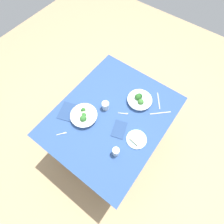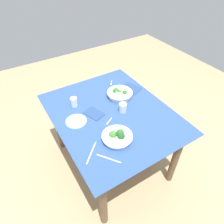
{
  "view_description": "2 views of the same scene",
  "coord_description": "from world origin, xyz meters",
  "views": [
    {
      "loc": [
        0.65,
        0.48,
        2.41
      ],
      "look_at": [
        -0.02,
        -0.01,
        0.81
      ],
      "focal_mm": 28.58,
      "sensor_mm": 36.0,
      "label": 1
    },
    {
      "loc": [
        -1.24,
        0.77,
        2.08
      ],
      "look_at": [
        -0.03,
        0.01,
        0.81
      ],
      "focal_mm": 32.48,
      "sensor_mm": 36.0,
      "label": 2
    }
  ],
  "objects": [
    {
      "name": "ground_plane",
      "position": [
        0.0,
        0.0,
        0.0
      ],
      "size": [
        6.0,
        6.0,
        0.0
      ],
      "primitive_type": "plane",
      "color": "tan"
    },
    {
      "name": "table_knife_right",
      "position": [
        -0.32,
        0.39,
        0.78
      ],
      "size": [
        0.16,
        0.17,
        0.0
      ],
      "primitive_type": "cube",
      "rotation": [
        0.0,
        0.0,
        2.33
      ],
      "color": "#B7B7BC",
      "rests_on": "dining_table"
    },
    {
      "name": "dining_table",
      "position": [
        0.0,
        0.0,
        0.66
      ],
      "size": [
        1.32,
        1.07,
        0.78
      ],
      "color": "#2D4C84",
      "rests_on": "ground_plane"
    },
    {
      "name": "broccoli_bowl_far",
      "position": [
        -0.31,
        0.14,
        0.81
      ],
      "size": [
        0.26,
        0.26,
        0.1
      ],
      "color": "white",
      "rests_on": "dining_table"
    },
    {
      "name": "water_glass_center",
      "position": [
        0.29,
        0.26,
        0.83
      ],
      "size": [
        0.07,
        0.07,
        0.1
      ],
      "primitive_type": "cylinder",
      "color": "silver",
      "rests_on": "dining_table"
    },
    {
      "name": "fork_by_far_bowl",
      "position": [
        -0.09,
        0.08,
        0.78
      ],
      "size": [
        0.06,
        0.09,
        0.0
      ],
      "rotation": [
        0.0,
        0.0,
        2.09
      ],
      "color": "#B7B7BC",
      "rests_on": "dining_table"
    },
    {
      "name": "water_glass_side",
      "position": [
        -0.04,
        -0.1,
        0.82
      ],
      "size": [
        0.07,
        0.07,
        0.09
      ],
      "primitive_type": "cylinder",
      "color": "silver",
      "rests_on": "dining_table"
    },
    {
      "name": "napkin_folded_lower",
      "position": [
        0.23,
        -0.39,
        0.78
      ],
      "size": [
        0.25,
        0.22,
        0.01
      ],
      "primitive_type": "cube",
      "rotation": [
        0.0,
        0.0,
        0.35
      ],
      "color": "navy",
      "rests_on": "dining_table"
    },
    {
      "name": "broccoli_bowl_near",
      "position": [
        0.18,
        -0.21,
        0.81
      ],
      "size": [
        0.27,
        0.27,
        0.09
      ],
      "color": "white",
      "rests_on": "dining_table"
    },
    {
      "name": "napkin_folded_upper",
      "position": [
        0.08,
        0.15,
        0.78
      ],
      "size": [
        0.22,
        0.18,
        0.01
      ],
      "primitive_type": "cube",
      "rotation": [
        0.0,
        0.0,
        0.33
      ],
      "color": "navy",
      "rests_on": "dining_table"
    },
    {
      "name": "bread_side_plate",
      "position": [
        0.07,
        0.34,
        0.79
      ],
      "size": [
        0.19,
        0.19,
        0.04
      ],
      "color": "#99C6D1",
      "rests_on": "dining_table"
    },
    {
      "name": "fork_by_near_bowl",
      "position": [
        0.45,
        -0.27,
        0.78
      ],
      "size": [
        0.08,
        0.07,
        0.0
      ],
      "rotation": [
        0.0,
        0.0,
        2.46
      ],
      "color": "#B7B7BC",
      "rests_on": "dining_table"
    },
    {
      "name": "table_knife_left",
      "position": [
        -0.44,
        0.3,
        0.78
      ],
      "size": [
        0.17,
        0.13,
        0.0
      ],
      "primitive_type": "cube",
      "rotation": [
        0.0,
        0.0,
        0.63
      ],
      "color": "#B7B7BC",
      "rests_on": "dining_table"
    }
  ]
}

